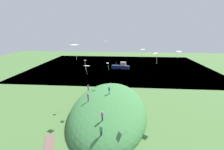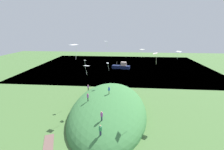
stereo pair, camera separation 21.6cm
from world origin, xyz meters
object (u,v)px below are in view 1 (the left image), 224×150
Objects in this scene: person_on_hilltop at (88,87)px; kite_7 at (108,64)px; person_walking_path at (101,129)px; kite_6 at (87,66)px; kite_4 at (75,45)px; kite_5 at (106,42)px; person_watching_kites at (102,115)px; person_with_child at (88,96)px; kite_1 at (85,61)px; person_near_shore at (109,89)px; boat_on_lake at (121,66)px; kite_0 at (156,54)px; kite_3 at (179,52)px; kite_2 at (143,50)px.

kite_7 reaches higher than person_on_hilltop.
person_on_hilltop is at bearing -92.57° from kite_7.
kite_6 reaches higher than person_walking_path.
person_on_hilltop is at bearing -171.37° from kite_4.
person_watching_kites is at bearing 3.47° from kite_5.
kite_6 reaches higher than person_with_child.
person_with_child is 0.86× the size of kite_1.
person_near_shore is 9.84m from person_on_hilltop.
kite_5 reaches higher than person_on_hilltop.
boat_on_lake is 4.75× the size of person_on_hilltop.
person_on_hilltop is 0.86× the size of kite_0.
person_near_shore is at bearing 58.95° from kite_1.
kite_0 reaches higher than kite_3.
kite_2 reaches higher than kite_0.
person_watching_kites is at bearing 2.74° from kite_7.
kite_4 is at bearing 3.05° from kite_6.
kite_4 reaches higher than kite_1.
kite_1 is 16.15m from kite_2.
kite_7 is (-13.82, -6.80, -5.27)m from kite_2.
kite_0 is at bearing 155.79° from person_on_hilltop.
boat_on_lake is at bearing 174.84° from kite_7.
kite_4 is at bearing -8.58° from person_watching_kites.
kite_0 reaches higher than boat_on_lake.
boat_on_lake reaches higher than person_on_hilltop.
person_on_hilltop is (29.72, -8.02, 1.33)m from boat_on_lake.
person_with_child is 1.00× the size of person_walking_path.
kite_3 is at bearing 131.15° from kite_2.
kite_6 is (-5.17, -10.00, -3.93)m from kite_2.
kite_6 is (-0.99, -0.23, 5.92)m from person_with_child.
kite_2 reaches higher than boat_on_lake.
kite_0 is (11.17, 14.66, 10.72)m from person_on_hilltop.
kite_2 is (4.18, 9.78, 9.85)m from person_with_child.
person_with_child is 0.86× the size of kite_7.
kite_1 reaches higher than person_walking_path.
kite_3 is at bearing 94.79° from kite_6.
person_near_shore reaches higher than person_watching_kites.
person_on_hilltop is 13.55m from kite_5.
kite_1 is 0.98× the size of kite_6.
person_with_child is at bearing -96.01° from kite_0.
kite_1 is 6.55m from kite_5.
kite_1 is at bearing -84.08° from kite_5.
kite_5 is at bearing 151.11° from kite_6.
kite_1 is 1.41× the size of kite_5.
person_with_child is 0.79× the size of kite_4.
person_with_child is (2.72, -3.98, -0.49)m from person_near_shore.
kite_0 is at bearing 114.63° from kite_4.
kite_7 reaches higher than person_near_shore.
person_near_shore is at bearing -91.10° from kite_3.
person_walking_path is 14.98m from kite_0.
person_walking_path is (8.94, 3.95, -0.94)m from person_with_child.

